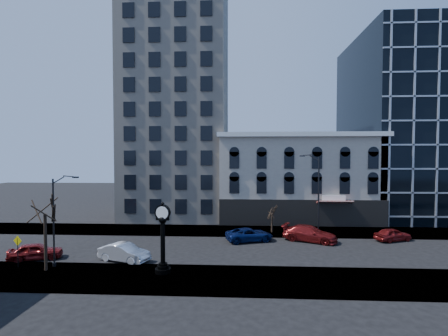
# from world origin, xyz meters

# --- Properties ---
(ground) EXTENTS (160.00, 160.00, 0.00)m
(ground) POSITION_xyz_m (0.00, 0.00, 0.00)
(ground) COLOR black
(ground) RESTS_ON ground
(sidewalk_far) EXTENTS (160.00, 6.00, 0.12)m
(sidewalk_far) POSITION_xyz_m (0.00, 8.00, 0.06)
(sidewalk_far) COLOR gray
(sidewalk_far) RESTS_ON ground
(sidewalk_near) EXTENTS (160.00, 6.00, 0.12)m
(sidewalk_near) POSITION_xyz_m (0.00, -8.00, 0.06)
(sidewalk_near) COLOR gray
(sidewalk_near) RESTS_ON ground
(cream_tower) EXTENTS (15.90, 15.40, 42.50)m
(cream_tower) POSITION_xyz_m (-6.11, 18.88, 19.32)
(cream_tower) COLOR beige
(cream_tower) RESTS_ON ground
(victorian_row) EXTENTS (22.60, 11.19, 12.50)m
(victorian_row) POSITION_xyz_m (12.00, 15.89, 6.00)
(victorian_row) COLOR #BEB09C
(victorian_row) RESTS_ON ground
(glass_office) EXTENTS (20.00, 20.15, 28.00)m
(glass_office) POSITION_xyz_m (32.00, 20.91, 14.00)
(glass_office) COLOR black
(glass_office) RESTS_ON ground
(street_clock) EXTENTS (1.26, 1.26, 5.57)m
(street_clock) POSITION_xyz_m (-2.24, -7.00, 2.64)
(street_clock) COLOR black
(street_clock) RESTS_ON sidewalk_near
(street_lamp_near) EXTENTS (2.01, 0.31, 7.74)m
(street_lamp_near) POSITION_xyz_m (-11.04, -6.07, 5.96)
(street_lamp_near) COLOR black
(street_lamp_near) RESTS_ON sidewalk_near
(street_lamp_far) EXTENTS (2.39, 1.06, 9.59)m
(street_lamp_far) POSITION_xyz_m (12.25, 6.35, 7.36)
(street_lamp_far) COLOR black
(street_lamp_far) RESTS_ON sidewalk_far
(bare_tree_near) EXTENTS (4.29, 4.29, 7.36)m
(bare_tree_near) POSITION_xyz_m (-11.78, -6.96, 5.68)
(bare_tree_near) COLOR #312318
(bare_tree_near) RESTS_ON sidewalk_near
(bare_tree_far) EXTENTS (2.12, 2.12, 3.63)m
(bare_tree_far) POSITION_xyz_m (7.64, 7.29, 2.85)
(bare_tree_far) COLOR #312318
(bare_tree_far) RESTS_ON sidewalk_far
(warning_sign) EXTENTS (0.84, 0.26, 2.62)m
(warning_sign) POSITION_xyz_m (-14.51, -6.40, 1.93)
(warning_sign) COLOR black
(warning_sign) RESTS_ON sidewalk_near
(car_near_a) EXTENTS (4.76, 3.32, 1.50)m
(car_near_a) POSITION_xyz_m (-14.53, -4.05, 0.75)
(car_near_a) COLOR maroon
(car_near_a) RESTS_ON ground
(car_near_b) EXTENTS (4.97, 3.07, 1.54)m
(car_near_b) POSITION_xyz_m (-6.43, -4.06, 0.77)
(car_near_b) COLOR silver
(car_near_b) RESTS_ON ground
(car_far_a) EXTENTS (5.67, 3.87, 1.44)m
(car_far_a) POSITION_xyz_m (4.82, 3.35, 0.72)
(car_far_a) COLOR #0C194C
(car_far_a) RESTS_ON ground
(car_far_b) EXTENTS (6.29, 4.58, 1.69)m
(car_far_b) POSITION_xyz_m (11.42, 3.65, 0.85)
(car_far_b) COLOR maroon
(car_far_b) RESTS_ON ground
(car_far_c) EXTENTS (4.45, 3.02, 1.41)m
(car_far_c) POSITION_xyz_m (20.55, 4.29, 0.70)
(car_far_c) COLOR maroon
(car_far_c) RESTS_ON ground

